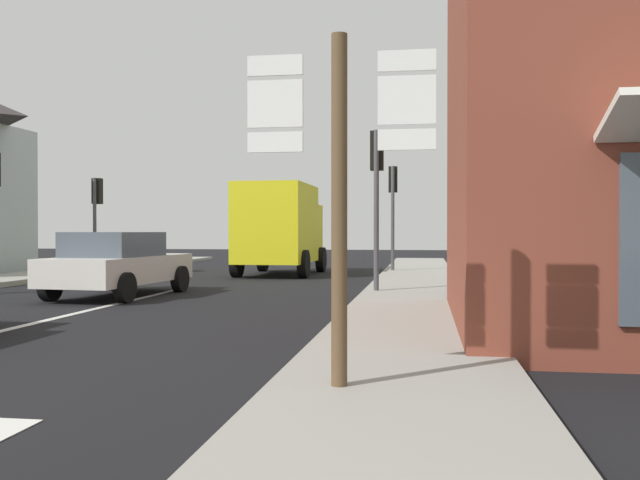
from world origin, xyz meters
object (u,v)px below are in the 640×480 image
delivery_truck (280,227)px  route_sign_post (340,183)px  traffic_light_far_left (97,203)px  sedan_far (118,263)px  traffic_light_far_right (393,194)px  traffic_light_near_right (377,174)px

delivery_truck → route_sign_post: route_sign_post is taller
route_sign_post → traffic_light_far_left: traffic_light_far_left is taller
delivery_truck → route_sign_post: (4.13, -16.96, 0.26)m
sedan_far → traffic_light_far_right: traffic_light_far_right is taller
route_sign_post → traffic_light_near_right: 9.86m
route_sign_post → traffic_light_far_right: 18.08m
traffic_light_near_right → traffic_light_far_left: size_ratio=1.13×
sedan_far → delivery_truck: 8.46m
sedan_far → traffic_light_far_right: 11.13m
traffic_light_near_right → traffic_light_far_left: (-10.26, 6.74, -0.33)m
sedan_far → traffic_light_near_right: bearing=9.9°
traffic_light_near_right → traffic_light_far_right: (0.00, 8.24, -0.03)m
sedan_far → traffic_light_near_right: traffic_light_near_right is taller
traffic_light_near_right → delivery_truck: bearing=117.9°
delivery_truck → traffic_light_far_left: 6.54m
traffic_light_near_right → traffic_light_far_right: bearing=90.0°
delivery_truck → traffic_light_near_right: 8.17m
delivery_truck → traffic_light_far_right: (3.79, 1.10, 1.13)m
sedan_far → traffic_light_near_right: 6.26m
delivery_truck → traffic_light_far_right: bearing=16.2°
delivery_truck → traffic_light_far_left: (-6.47, -0.40, 0.83)m
sedan_far → traffic_light_far_left: traffic_light_far_left is taller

